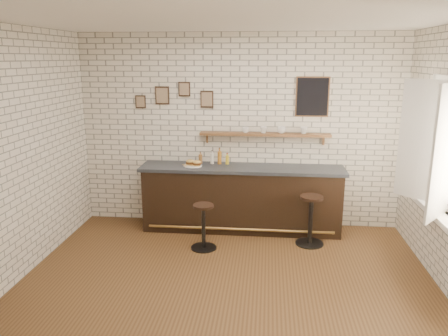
# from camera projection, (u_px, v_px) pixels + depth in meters

# --- Properties ---
(ground) EXTENTS (5.00, 5.00, 0.00)m
(ground) POSITION_uv_depth(u_px,v_px,m) (227.00, 282.00, 5.25)
(ground) COLOR brown
(ground) RESTS_ON ground
(bar_counter) EXTENTS (3.10, 0.65, 1.01)m
(bar_counter) POSITION_uv_depth(u_px,v_px,m) (242.00, 198.00, 6.76)
(bar_counter) COLOR black
(bar_counter) RESTS_ON ground
(sandwich_plate) EXTENTS (0.28, 0.28, 0.01)m
(sandwich_plate) POSITION_uv_depth(u_px,v_px,m) (193.00, 166.00, 6.68)
(sandwich_plate) COLOR white
(sandwich_plate) RESTS_ON bar_counter
(ciabatta_sandwich) EXTENTS (0.24, 0.16, 0.08)m
(ciabatta_sandwich) POSITION_uv_depth(u_px,v_px,m) (193.00, 163.00, 6.66)
(ciabatta_sandwich) COLOR tan
(ciabatta_sandwich) RESTS_ON sandwich_plate
(potato_chips) EXTENTS (0.26, 0.19, 0.00)m
(potato_chips) POSITION_uv_depth(u_px,v_px,m) (192.00, 165.00, 6.67)
(potato_chips) COLOR gold
(potato_chips) RESTS_ON sandwich_plate
(bitters_bottle_brown) EXTENTS (0.06, 0.06, 0.19)m
(bitters_bottle_brown) POSITION_uv_depth(u_px,v_px,m) (200.00, 159.00, 6.82)
(bitters_bottle_brown) COLOR brown
(bitters_bottle_brown) RESTS_ON bar_counter
(bitters_bottle_white) EXTENTS (0.06, 0.06, 0.21)m
(bitters_bottle_white) POSITION_uv_depth(u_px,v_px,m) (212.00, 158.00, 6.80)
(bitters_bottle_white) COLOR silver
(bitters_bottle_white) RESTS_ON bar_counter
(bitters_bottle_amber) EXTENTS (0.06, 0.06, 0.26)m
(bitters_bottle_amber) POSITION_uv_depth(u_px,v_px,m) (220.00, 157.00, 6.78)
(bitters_bottle_amber) COLOR #A2611A
(bitters_bottle_amber) RESTS_ON bar_counter
(condiment_bottle_yellow) EXTENTS (0.06, 0.06, 0.18)m
(condiment_bottle_yellow) POSITION_uv_depth(u_px,v_px,m) (227.00, 159.00, 6.78)
(condiment_bottle_yellow) COLOR gold
(condiment_bottle_yellow) RESTS_ON bar_counter
(bar_stool_left) EXTENTS (0.37, 0.37, 0.65)m
(bar_stool_left) POSITION_uv_depth(u_px,v_px,m) (203.00, 225.00, 6.10)
(bar_stool_left) COLOR black
(bar_stool_left) RESTS_ON ground
(bar_stool_right) EXTENTS (0.40, 0.40, 0.73)m
(bar_stool_right) POSITION_uv_depth(u_px,v_px,m) (311.00, 219.00, 6.23)
(bar_stool_right) COLOR black
(bar_stool_right) RESTS_ON ground
(wall_shelf) EXTENTS (2.00, 0.18, 0.18)m
(wall_shelf) POSITION_uv_depth(u_px,v_px,m) (265.00, 134.00, 6.68)
(wall_shelf) COLOR brown
(wall_shelf) RESTS_ON ground
(shelf_cup_a) EXTENTS (0.14, 0.14, 0.09)m
(shelf_cup_a) POSITION_uv_depth(u_px,v_px,m) (246.00, 130.00, 6.69)
(shelf_cup_a) COLOR white
(shelf_cup_a) RESTS_ON wall_shelf
(shelf_cup_b) EXTENTS (0.15, 0.15, 0.10)m
(shelf_cup_b) POSITION_uv_depth(u_px,v_px,m) (264.00, 130.00, 6.67)
(shelf_cup_b) COLOR white
(shelf_cup_b) RESTS_ON wall_shelf
(shelf_cup_c) EXTENTS (0.14, 0.14, 0.10)m
(shelf_cup_c) POSITION_uv_depth(u_px,v_px,m) (282.00, 130.00, 6.64)
(shelf_cup_c) COLOR white
(shelf_cup_c) RESTS_ON wall_shelf
(shelf_cup_d) EXTENTS (0.11, 0.11, 0.10)m
(shelf_cup_d) POSITION_uv_depth(u_px,v_px,m) (304.00, 130.00, 6.61)
(shelf_cup_d) COLOR white
(shelf_cup_d) RESTS_ON wall_shelf
(back_wall_decor) EXTENTS (2.96, 0.02, 0.56)m
(back_wall_decor) POSITION_uv_depth(u_px,v_px,m) (254.00, 97.00, 6.64)
(back_wall_decor) COLOR black
(back_wall_decor) RESTS_ON ground
(window_sill) EXTENTS (0.20, 1.35, 0.06)m
(window_sill) POSITION_uv_depth(u_px,v_px,m) (434.00, 210.00, 5.09)
(window_sill) COLOR white
(window_sill) RESTS_ON ground
(casement_window) EXTENTS (0.40, 1.30, 1.56)m
(casement_window) POSITION_uv_depth(u_px,v_px,m) (438.00, 147.00, 4.91)
(casement_window) COLOR white
(casement_window) RESTS_ON ground
(book_lower) EXTENTS (0.24, 0.25, 0.02)m
(book_lower) POSITION_uv_depth(u_px,v_px,m) (433.00, 207.00, 5.08)
(book_lower) COLOR tan
(book_lower) RESTS_ON window_sill
(book_upper) EXTENTS (0.18, 0.25, 0.02)m
(book_upper) POSITION_uv_depth(u_px,v_px,m) (432.00, 204.00, 5.11)
(book_upper) COLOR tan
(book_upper) RESTS_ON book_lower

